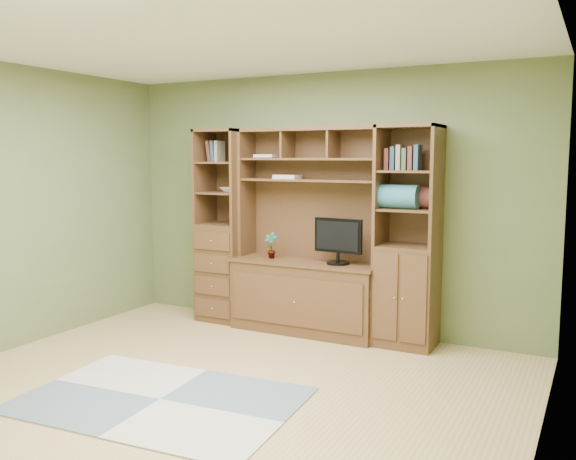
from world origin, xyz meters
The scene contains 11 objects.
room centered at (0.00, 0.00, 1.30)m, with size 4.60×4.10×2.64m.
center_hutch centered at (-0.08, 1.73, 1.02)m, with size 1.54×0.53×2.05m, color #50331C.
left_tower centered at (-1.08, 1.77, 1.02)m, with size 0.50×0.45×2.05m, color #50331C.
right_tower centered at (0.94, 1.77, 1.02)m, with size 0.55×0.45×2.05m, color #50331C.
rug centered at (-0.25, -0.34, 0.01)m, with size 1.97×1.32×0.01m, color #9CA2A1.
monitor centered at (0.28, 1.70, 1.04)m, with size 0.50×0.22×0.61m, color black.
orchid centered at (-0.46, 1.70, 0.86)m, with size 0.14×0.10×0.27m, color #B6683D.
magazines centered at (-0.34, 1.82, 1.56)m, with size 0.25×0.18×0.04m, color beige.
bowl centered at (-0.99, 1.77, 1.42)m, with size 0.21×0.21×0.05m, color beige.
blanket_teal centered at (0.86, 1.73, 1.40)m, with size 0.38×0.22×0.22m, color #306F7F.
blanket_red centered at (1.04, 1.85, 1.39)m, with size 0.36×0.20×0.20m, color brown.
Camera 1 is at (2.53, -3.68, 1.76)m, focal length 38.00 mm.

